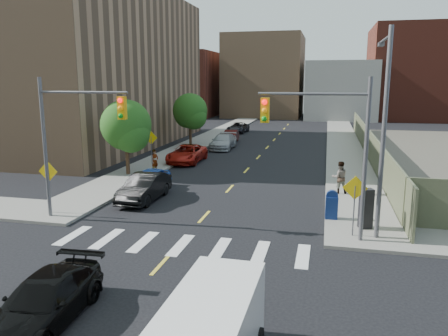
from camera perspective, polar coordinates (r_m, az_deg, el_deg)
The scene contains 29 objects.
ground at distance 15.46m, azimuth -10.99°, elevation -15.16°, with size 160.00×160.00×0.00m, color black.
sidewalk_nw at distance 56.14m, azimuth -0.90°, elevation 4.50°, with size 3.50×73.00×0.15m, color gray.
sidewalk_ne at distance 54.50m, azimuth 15.15°, elevation 3.90°, with size 3.50×73.00×0.15m, color gray.
fence_north at distance 41.10m, azimuth 18.35°, elevation 3.01°, with size 0.12×44.00×2.50m, color #616748.
building_nw at distance 50.87m, azimuth -20.45°, elevation 12.03°, with size 22.00×30.00×16.00m, color #8C6B4C.
bg_bldg_west at distance 87.12m, azimuth -5.51°, elevation 10.83°, with size 14.00×18.00×12.00m, color #592319.
bg_bldg_midwest at distance 85.37m, azimuth 5.37°, elevation 11.83°, with size 14.00×16.00×15.00m, color #8C6B4C.
bg_bldg_center at distance 82.59m, azimuth 14.94°, elevation 9.78°, with size 12.00×16.00×10.00m, color gray.
bg_bldg_east at distance 86.07m, azimuth 24.54°, elevation 11.20°, with size 18.00×18.00×16.00m, color #592319.
signal_nw at distance 22.13m, azimuth -19.31°, elevation 4.74°, with size 4.59×0.30×7.00m.
signal_ne at distance 18.69m, azimuth 13.51°, elevation 3.94°, with size 4.59×0.30×7.00m.
streetlight_ne at distance 19.65m, azimuth 20.11°, elevation 5.94°, with size 0.25×3.70×9.00m.
warn_sign_nw at distance 23.94m, azimuth -21.95°, elevation -1.14°, with size 1.06×0.06×2.83m.
warn_sign_ne at distance 19.70m, azimuth 16.71°, elevation -3.37°, with size 1.06×0.06×2.83m.
warn_sign_midwest at distance 35.63m, azimuth -9.47°, elevation 3.44°, with size 1.06×0.06×2.83m.
tree_west_near at distance 31.96m, azimuth -12.63°, elevation 5.09°, with size 3.66×3.64×5.52m.
tree_west_far at distance 45.87m, azimuth -4.44°, elevation 7.18°, with size 3.66×3.64×5.52m.
parked_car_blue at distance 27.66m, azimuth -9.83°, elevation -1.60°, with size 1.65×4.11×1.40m, color navy.
parked_car_black at distance 25.60m, azimuth -10.35°, elevation -2.53°, with size 1.62×4.65×1.53m, color black.
parked_car_red at distance 36.93m, azimuth -4.86°, elevation 1.86°, with size 2.46×5.33×1.48m, color #A81A10.
parked_car_silver at distance 44.06m, azimuth -0.10°, elevation 3.46°, with size 2.08×5.13×1.49m, color #989C9F.
parked_car_white at distance 44.64m, azimuth 0.08°, elevation 3.60°, with size 1.81×4.50×1.53m, color #B6B6B6.
parked_car_maroon at distance 48.99m, azimuth 0.89°, elevation 4.18°, with size 1.41×4.06×1.34m, color #400F0C.
parked_car_grey at distance 57.82m, azimuth 1.83°, elevation 5.29°, with size 2.20×4.78×1.33m, color black.
black_sedan at distance 13.98m, azimuth -22.40°, elevation -15.77°, with size 1.90×4.66×1.35m, color black.
mailbox at distance 22.12m, azimuth 13.88°, elevation -4.70°, with size 0.60×0.47×1.43m.
payphone at distance 21.12m, azimuth 18.05°, elevation -5.05°, with size 0.55×0.45×1.85m, color black.
pedestrian_west at distance 32.47m, azimuth -9.01°, elevation 0.91°, with size 0.63×0.41×1.72m, color gray.
pedestrian_east at distance 27.08m, azimuth 14.87°, elevation -1.19°, with size 0.95×0.74×1.94m, color gray.
Camera 1 is at (5.88, -12.54, 6.87)m, focal length 35.00 mm.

